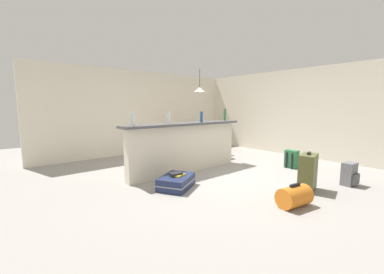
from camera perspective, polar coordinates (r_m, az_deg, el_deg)
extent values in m
cube|color=gray|center=(5.52, 5.48, -8.17)|extent=(13.00, 13.00, 0.05)
cube|color=silver|center=(7.77, -10.69, 5.75)|extent=(6.60, 0.10, 2.50)
cube|color=silver|center=(7.94, 19.73, 5.48)|extent=(0.10, 6.00, 2.50)
cube|color=silver|center=(5.32, -1.44, -2.74)|extent=(2.80, 0.20, 1.03)
cube|color=#4C4C51|center=(5.25, -1.46, 3.10)|extent=(2.96, 0.40, 0.05)
cylinder|color=silver|center=(4.47, -13.75, 4.04)|extent=(0.07, 0.07, 0.24)
cylinder|color=silver|center=(5.01, -5.53, 4.63)|extent=(0.07, 0.07, 0.26)
cylinder|color=#284C89|center=(5.42, 2.24, 4.75)|extent=(0.07, 0.07, 0.24)
cylinder|color=#2D6B38|center=(6.15, 7.73, 5.27)|extent=(0.06, 0.06, 0.30)
cube|color=#4C331E|center=(7.16, 2.21, 1.50)|extent=(1.10, 0.80, 0.04)
cylinder|color=#4C331E|center=(6.64, 1.02, -2.19)|extent=(0.06, 0.06, 0.70)
cylinder|color=#4C331E|center=(7.31, 6.84, -1.36)|extent=(0.06, 0.06, 0.70)
cylinder|color=#4C331E|center=(7.16, -2.55, -1.50)|extent=(0.06, 0.06, 0.70)
cylinder|color=#4C331E|center=(7.78, 3.20, -0.79)|extent=(0.06, 0.06, 0.70)
cube|color=#9E754C|center=(6.70, 5.57, -1.43)|extent=(0.45, 0.45, 0.04)
cube|color=#9E754C|center=(6.81, 4.67, 0.92)|extent=(0.40, 0.09, 0.48)
cylinder|color=#9E754C|center=(6.52, 5.30, -3.69)|extent=(0.04, 0.04, 0.41)
cylinder|color=#9E754C|center=(6.72, 7.47, -3.39)|extent=(0.04, 0.04, 0.41)
cylinder|color=#9E754C|center=(6.77, 3.65, -3.26)|extent=(0.04, 0.04, 0.41)
cylinder|color=#9E754C|center=(6.96, 5.78, -2.99)|extent=(0.04, 0.04, 0.41)
cube|color=#9E754C|center=(7.74, -0.74, -0.22)|extent=(0.46, 0.46, 0.04)
cube|color=#9E754C|center=(7.60, 0.28, 1.61)|extent=(0.40, 0.10, 0.48)
cylinder|color=#9E754C|center=(8.00, -0.85, -1.61)|extent=(0.04, 0.04, 0.41)
cylinder|color=#9E754C|center=(7.76, -2.41, -1.88)|extent=(0.04, 0.04, 0.41)
cylinder|color=#9E754C|center=(7.79, 0.92, -1.84)|extent=(0.04, 0.04, 0.41)
cylinder|color=#9E754C|center=(7.55, -0.62, -2.14)|extent=(0.04, 0.04, 0.41)
cylinder|color=black|center=(7.10, 1.82, 13.66)|extent=(0.01, 0.01, 0.54)
cone|color=white|center=(7.07, 1.81, 11.10)|extent=(0.34, 0.34, 0.14)
sphere|color=white|center=(7.07, 1.81, 10.45)|extent=(0.07, 0.07, 0.07)
cube|color=#1E284C|center=(4.37, -3.71, -10.51)|extent=(0.83, 0.76, 0.22)
cube|color=gray|center=(4.37, -3.71, -10.51)|extent=(0.85, 0.78, 0.02)
cube|color=#2D2D33|center=(4.73, -1.72, -9.10)|extent=(0.21, 0.23, 0.02)
cube|color=slate|center=(5.33, 33.07, -7.30)|extent=(0.29, 0.20, 0.42)
cube|color=#515155|center=(5.31, 34.13, -8.25)|extent=(0.22, 0.08, 0.19)
cube|color=black|center=(5.30, 31.76, -7.51)|extent=(0.04, 0.03, 0.36)
cube|color=black|center=(5.43, 32.33, -7.22)|extent=(0.04, 0.03, 0.36)
cube|color=#51562D|center=(4.63, 25.66, -7.35)|extent=(0.49, 0.34, 0.60)
cylinder|color=black|center=(4.54, 25.01, -11.57)|extent=(0.07, 0.04, 0.06)
cylinder|color=black|center=(4.89, 25.87, -10.25)|extent=(0.07, 0.04, 0.06)
cube|color=#232328|center=(4.57, 25.88, -3.46)|extent=(0.15, 0.07, 0.04)
cube|color=#286B3D|center=(6.15, 22.43, -4.84)|extent=(0.19, 0.29, 0.42)
cube|color=#205530|center=(6.26, 22.91, -5.35)|extent=(0.07, 0.22, 0.19)
cube|color=black|center=(6.03, 22.51, -5.27)|extent=(0.03, 0.04, 0.36)
cube|color=black|center=(6.10, 21.37, -5.08)|extent=(0.03, 0.04, 0.36)
cylinder|color=orange|center=(3.88, 22.97, -12.80)|extent=(0.52, 0.38, 0.30)
cube|color=black|center=(3.83, 23.10, -10.40)|extent=(0.20, 0.06, 0.04)
cube|color=gold|center=(4.33, -3.20, -8.95)|extent=(0.26, 0.22, 0.03)
cube|color=black|center=(4.33, -3.91, -8.58)|extent=(0.24, 0.19, 0.03)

